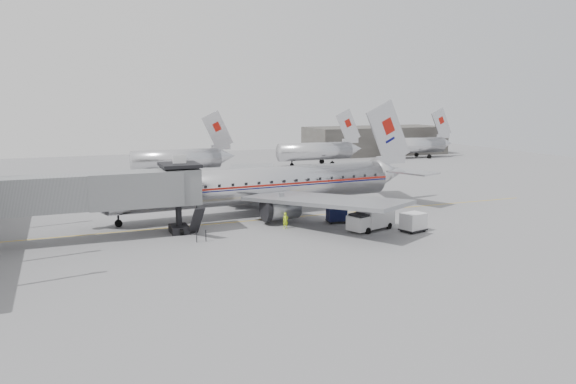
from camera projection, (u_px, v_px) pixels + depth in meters
name	position (u px, v px, depth m)	size (l,w,h in m)	color
ground	(288.00, 232.00, 51.52)	(160.00, 160.00, 0.00)	slate
hangar	(375.00, 140.00, 122.57)	(30.00, 12.00, 6.00)	#393633
apron_line	(293.00, 217.00, 58.11)	(0.15, 60.00, 0.01)	gold
jet_bridge	(92.00, 193.00, 47.97)	(21.00, 6.20, 7.10)	#585B5D
distant_aircraft_near	(177.00, 158.00, 88.75)	(16.39, 3.20, 10.26)	silver
distant_aircraft_mid	(316.00, 151.00, 102.08)	(16.39, 3.20, 10.26)	silver
distant_aircraft_far	(414.00, 145.00, 114.67)	(16.39, 3.20, 10.26)	silver
airliner	(263.00, 185.00, 59.56)	(38.25, 35.36, 12.09)	silver
service_van	(371.00, 217.00, 52.30)	(5.17, 3.29, 2.27)	#BBBBBD
baggage_cart_navy	(337.00, 215.00, 55.45)	(2.11, 1.73, 1.50)	black
baggage_cart_white	(413.00, 222.00, 51.67)	(2.57, 2.20, 1.74)	silver
ramp_worker	(286.00, 221.00, 52.92)	(0.56, 0.37, 1.54)	#CAF81D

